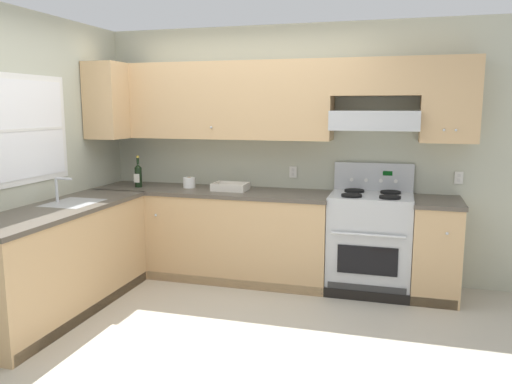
% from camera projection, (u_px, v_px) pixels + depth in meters
% --- Properties ---
extents(ground_plane, '(7.04, 7.04, 0.00)m').
position_uv_depth(ground_plane, '(197.00, 328.00, 4.03)').
color(ground_plane, '#B2AA99').
extents(wall_back, '(4.68, 0.57, 2.55)m').
position_uv_depth(wall_back, '(288.00, 133.00, 5.13)').
color(wall_back, '#B7BAA3').
rests_on(wall_back, ground_plane).
extents(wall_left, '(0.47, 4.00, 2.55)m').
position_uv_depth(wall_left, '(36.00, 152.00, 4.46)').
color(wall_left, '#B7BAA3').
rests_on(wall_left, ground_plane).
extents(counter_back_run, '(3.60, 0.65, 0.91)m').
position_uv_depth(counter_back_run, '(242.00, 236.00, 5.14)').
color(counter_back_run, tan).
rests_on(counter_back_run, ground_plane).
extents(counter_left_run, '(0.63, 1.91, 1.13)m').
position_uv_depth(counter_left_run, '(60.00, 260.00, 4.29)').
color(counter_left_run, tan).
rests_on(counter_left_run, ground_plane).
extents(stove, '(0.76, 0.62, 1.20)m').
position_uv_depth(stove, '(370.00, 242.00, 4.81)').
color(stove, '#B7BABC').
rests_on(stove, ground_plane).
extents(wine_bottle, '(0.07, 0.08, 0.33)m').
position_uv_depth(wine_bottle, '(138.00, 175.00, 5.30)').
color(wine_bottle, black).
rests_on(wine_bottle, counter_back_run).
extents(bowl, '(0.35, 0.26, 0.07)m').
position_uv_depth(bowl, '(231.00, 188.00, 5.11)').
color(bowl, beige).
rests_on(bowl, counter_back_run).
extents(paper_towel_roll, '(0.13, 0.13, 0.11)m').
position_uv_depth(paper_towel_roll, '(189.00, 182.00, 5.27)').
color(paper_towel_roll, white).
rests_on(paper_towel_roll, counter_back_run).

